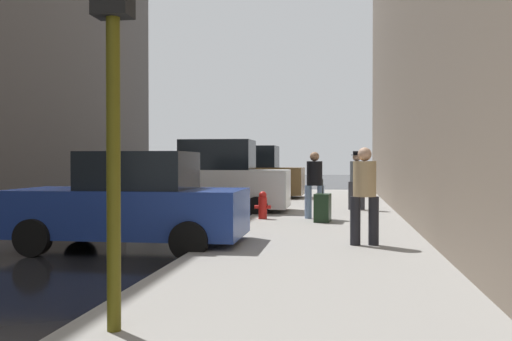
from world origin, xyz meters
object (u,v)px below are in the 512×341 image
(parked_blue_sedan, at_px, (131,203))
(parked_bronze_suv, at_px, (248,176))
(pedestrian_with_beanie, at_px, (357,177))
(fire_hydrant, at_px, (263,205))
(traffic_light, at_px, (113,28))
(pedestrian_in_jeans, at_px, (314,181))
(rolling_suitcase, at_px, (323,208))
(pedestrian_in_tan_coat, at_px, (365,191))
(parked_white_van, at_px, (213,181))

(parked_blue_sedan, xyz_separation_m, parked_bronze_suv, (-0.00, 13.13, 0.18))
(parked_bronze_suv, height_order, pedestrian_with_beanie, parked_bronze_suv)
(pedestrian_with_beanie, bearing_deg, parked_blue_sedan, -119.12)
(fire_hydrant, bearing_deg, traffic_light, -89.70)
(fire_hydrant, height_order, pedestrian_in_jeans, pedestrian_in_jeans)
(parked_bronze_suv, relative_size, rolling_suitcase, 4.45)
(pedestrian_in_tan_coat, bearing_deg, parked_bronze_suv, 107.94)
(pedestrian_in_jeans, relative_size, pedestrian_with_beanie, 0.96)
(pedestrian_in_tan_coat, xyz_separation_m, rolling_suitcase, (-0.85, 3.77, -0.61))
(fire_hydrant, height_order, pedestrian_with_beanie, pedestrian_with_beanie)
(rolling_suitcase, bearing_deg, pedestrian_in_jeans, 106.62)
(traffic_light, xyz_separation_m, pedestrian_with_beanie, (2.39, 12.87, -1.62))
(pedestrian_in_jeans, bearing_deg, rolling_suitcase, -73.38)
(rolling_suitcase, bearing_deg, parked_white_van, 141.21)
(traffic_light, relative_size, pedestrian_with_beanie, 2.03)
(fire_hydrant, relative_size, traffic_light, 0.20)
(parked_white_van, bearing_deg, traffic_light, -81.14)
(parked_white_van, xyz_separation_m, fire_hydrant, (1.80, -2.19, -0.54))
(parked_white_van, relative_size, pedestrian_in_jeans, 2.71)
(parked_bronze_suv, bearing_deg, fire_hydrant, -78.26)
(pedestrian_in_jeans, bearing_deg, parked_bronze_suv, 110.31)
(parked_bronze_suv, height_order, pedestrian_in_jeans, parked_bronze_suv)
(pedestrian_with_beanie, bearing_deg, fire_hydrant, -127.63)
(parked_bronze_suv, xyz_separation_m, pedestrian_with_beanie, (4.24, -5.51, 0.10))
(parked_bronze_suv, distance_m, traffic_light, 18.56)
(traffic_light, bearing_deg, rolling_suitcase, 80.84)
(parked_white_van, distance_m, fire_hydrant, 2.89)
(parked_white_van, distance_m, parked_bronze_suv, 6.49)
(parked_white_van, height_order, pedestrian_in_jeans, parked_white_van)
(fire_hydrant, height_order, pedestrian_in_tan_coat, pedestrian_in_tan_coat)
(traffic_light, distance_m, pedestrian_in_tan_coat, 6.15)
(pedestrian_in_tan_coat, bearing_deg, parked_white_van, 123.00)
(parked_blue_sedan, distance_m, parked_white_van, 6.64)
(traffic_light, xyz_separation_m, rolling_suitcase, (1.49, 9.21, -2.27))
(parked_white_van, xyz_separation_m, parked_bronze_suv, (0.00, 6.49, 0.00))
(pedestrian_with_beanie, bearing_deg, traffic_light, -100.52)
(fire_hydrant, distance_m, pedestrian_in_tan_coat, 4.93)
(pedestrian_in_tan_coat, bearing_deg, fire_hydrant, 119.23)
(fire_hydrant, bearing_deg, pedestrian_with_beanie, 52.37)
(parked_blue_sedan, height_order, parked_white_van, parked_white_van)
(parked_bronze_suv, height_order, fire_hydrant, parked_bronze_suv)
(traffic_light, distance_m, pedestrian_with_beanie, 13.19)
(pedestrian_in_jeans, height_order, rolling_suitcase, pedestrian_in_jeans)
(pedestrian_with_beanie, bearing_deg, pedestrian_in_tan_coat, -90.40)
(pedestrian_in_jeans, bearing_deg, pedestrian_with_beanie, 68.40)
(pedestrian_in_jeans, relative_size, rolling_suitcase, 1.64)
(pedestrian_in_jeans, bearing_deg, pedestrian_in_tan_coat, -76.59)
(fire_hydrant, distance_m, pedestrian_in_jeans, 1.46)
(pedestrian_with_beanie, bearing_deg, rolling_suitcase, -103.87)
(parked_white_van, height_order, fire_hydrant, parked_white_van)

